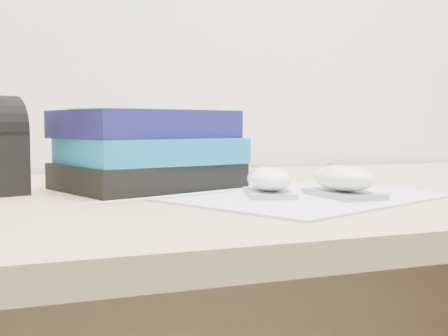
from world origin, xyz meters
name	(u,v)px	position (x,y,z in m)	size (l,w,h in m)	color
desk	(227,331)	(0.00, 1.64, 0.50)	(1.60, 0.80, 0.73)	tan
mousepad	(306,197)	(0.03, 1.45, 0.73)	(0.34, 0.26, 0.00)	#98979F
mouse_rear	(269,181)	(-0.01, 1.47, 0.75)	(0.09, 0.12, 0.04)	#A9A9AB
mouse_front	(343,181)	(0.07, 1.42, 0.75)	(0.06, 0.11, 0.05)	gray
usb_cable	(164,197)	(-0.15, 1.49, 0.73)	(0.00, 0.00, 0.23)	white
book_stack	(147,150)	(-0.13, 1.63, 0.79)	(0.28, 0.25, 0.12)	black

